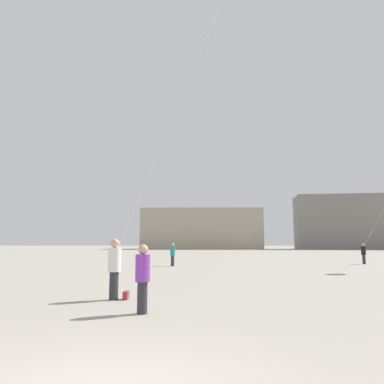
{
  "coord_description": "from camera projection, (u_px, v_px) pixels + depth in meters",
  "views": [
    {
      "loc": [
        1.3,
        -4.26,
        1.72
      ],
      "look_at": [
        0.0,
        20.24,
        5.08
      ],
      "focal_mm": 33.95,
      "sensor_mm": 36.0,
      "label": 1
    }
  ],
  "objects": [
    {
      "name": "building_left_hall",
      "position": [
        201.0,
        229.0,
        85.18
      ],
      "size": [
        27.83,
        10.62,
        9.28
      ],
      "color": "#A39984",
      "rests_on": "ground_plane"
    },
    {
      "name": "handbag_beside_flyer",
      "position": [
        126.0,
        295.0,
        10.88
      ],
      "size": [
        0.15,
        0.32,
        0.24
      ],
      "primitive_type": "cube",
      "rotation": [
        0.0,
        0.0,
        4.73
      ],
      "color": "maroon",
      "rests_on": "ground_plane"
    },
    {
      "name": "building_centre_hall",
      "position": [
        358.0,
        222.0,
        83.3
      ],
      "size": [
        28.21,
        11.24,
        12.29
      ],
      "color": "gray",
      "rests_on": "ground_plane"
    },
    {
      "name": "person_in_white",
      "position": [
        114.0,
        266.0,
        10.91
      ],
      "size": [
        0.39,
        0.39,
        1.8
      ],
      "rotation": [
        0.0,
        0.0,
        1.83
      ],
      "color": "#2D2D33",
      "rests_on": "ground_plane"
    },
    {
      "name": "person_in_purple",
      "position": [
        143.0,
        275.0,
        8.82
      ],
      "size": [
        0.36,
        0.36,
        1.65
      ],
      "rotation": [
        0.0,
        0.0,
        2.71
      ],
      "color": "#2D2D33",
      "rests_on": "ground_plane"
    },
    {
      "name": "person_in_black",
      "position": [
        364.0,
        253.0,
        28.05
      ],
      "size": [
        0.34,
        0.34,
        1.57
      ],
      "rotation": [
        0.0,
        0.0,
        2.01
      ],
      "color": "#2D2D33",
      "rests_on": "ground_plane"
    },
    {
      "name": "person_in_teal",
      "position": [
        173.0,
        254.0,
        25.73
      ],
      "size": [
        0.35,
        0.35,
        1.6
      ],
      "rotation": [
        0.0,
        0.0,
        2.14
      ],
      "color": "#2D2D33",
      "rests_on": "ground_plane"
    }
  ]
}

